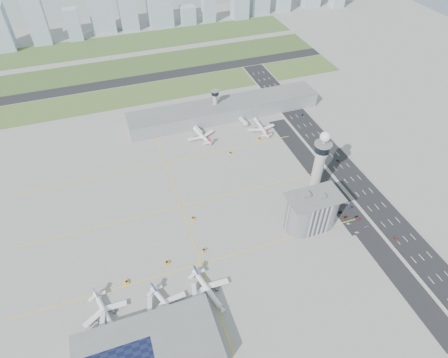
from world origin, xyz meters
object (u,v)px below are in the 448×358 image
object	(u,v)px
car_lot_4	(338,207)
car_hw_2	(303,115)
jet_bridge_far_0	(195,128)
jet_bridge_far_1	(240,119)
jet_bridge_near_0	(102,334)
airplane_near_a	(105,312)
car_lot_2	(345,217)
car_lot_6	(366,227)
tug_4	(230,153)
tug_1	(167,263)
admin_building	(312,211)
tug_5	(259,139)
airplane_near_c	(209,289)
car_lot_3	(340,212)
car_lot_7	(359,219)
car_lot_8	(356,216)
control_tower	(319,162)
car_hw_1	(338,161)
airplane_far_b	(261,125)
jet_bridge_near_1	(150,319)
tug_0	(127,282)
airplane_near_b	(167,304)
airplane_far_a	(201,133)
car_lot_1	(349,224)
car_lot_10	(347,203)
tug_3	(193,218)
car_hw_4	(270,92)
car_lot_0	(357,232)
car_hw_0	(396,239)
jet_bridge_near_2	(196,304)
car_lot_9	(351,207)
secondary_tower	(215,101)
car_lot_11	(342,197)
car_lot_5	(331,200)

from	to	relation	value
car_lot_4	car_hw_2	world-z (taller)	car_hw_2
jet_bridge_far_0	jet_bridge_far_1	size ratio (longest dim) A/B	1.00
jet_bridge_near_0	jet_bridge_far_0	distance (m)	224.66
airplane_near_a	jet_bridge_far_1	xyz separation A→B (m)	(161.68, 179.69, -2.07)
jet_bridge_near_0	car_lot_2	world-z (taller)	jet_bridge_near_0
jet_bridge_near_0	car_lot_6	bearing A→B (deg)	-74.18
airplane_near_a	tug_4	world-z (taller)	airplane_near_a
jet_bridge_far_0	tug_1	distance (m)	166.84
admin_building	tug_5	bearing A→B (deg)	86.67
airplane_near_c	car_lot_3	world-z (taller)	airplane_near_c
car_lot_6	jet_bridge_far_1	bearing A→B (deg)	4.42
airplane_near_a	car_lot_6	world-z (taller)	airplane_near_a
tug_4	car_lot_7	bearing A→B (deg)	-34.12
car_lot_2	car_lot_8	size ratio (longest dim) A/B	1.26
control_tower	car_hw_1	world-z (taller)	control_tower
airplane_near_a	airplane_far_b	world-z (taller)	airplane_far_b
jet_bridge_near_1	tug_0	xyz separation A→B (m)	(-10.51, 33.02, -1.86)
airplane_near_b	jet_bridge_far_0	distance (m)	201.31
car_lot_2	car_lot_4	size ratio (longest dim) A/B	1.27
airplane_far_a	jet_bridge_far_0	bearing A→B (deg)	-7.41
airplane_near_b	car_lot_4	xyz separation A→B (m)	(154.43, 41.77, -4.29)
jet_bridge_near_0	admin_building	bearing A→B (deg)	-66.70
car_hw_1	tug_4	bearing A→B (deg)	147.16
car_lot_4	car_lot_1	bearing A→B (deg)	-176.28
jet_bridge_near_0	jet_bridge_near_1	size ratio (longest dim) A/B	1.00
airplane_near_a	airplane_far_b	distance (m)	237.46
car_lot_10	tug_3	bearing A→B (deg)	87.28
car_lot_3	car_hw_4	bearing A→B (deg)	-10.27
airplane_far_b	car_lot_0	bearing A→B (deg)	-173.78
car_lot_0	car_hw_0	bearing A→B (deg)	-112.56
control_tower	car_lot_3	size ratio (longest dim) A/B	16.78
jet_bridge_near_2	tug_5	distance (m)	191.82
airplane_far_b	car_lot_9	world-z (taller)	airplane_far_b
jet_bridge_near_0	car_lot_7	xyz separation A→B (m)	(205.64, 29.82, -2.30)
secondary_tower	jet_bridge_near_2	distance (m)	227.30
car_hw_4	airplane_far_b	bearing A→B (deg)	-112.02
car_lot_0	car_hw_4	distance (m)	222.41
control_tower	car_lot_3	world-z (taller)	control_tower
car_lot_9	car_lot_11	world-z (taller)	car_lot_9
car_hw_1	car_hw_2	size ratio (longest dim) A/B	0.83
car_lot_5	car_hw_4	world-z (taller)	car_hw_4
car_lot_3	car_lot_9	size ratio (longest dim) A/B	1.06
jet_bridge_far_1	car_lot_6	distance (m)	176.90
airplane_far_a	car_lot_2	distance (m)	164.34
jet_bridge_near_2	tug_5	bearing A→B (deg)	-25.65
airplane_far_a	car_lot_4	bearing A→B (deg)	-163.64
car_lot_7	car_lot_8	distance (m)	3.06
jet_bridge_far_1	secondary_tower	bearing A→B (deg)	-139.29
airplane_far_a	airplane_far_b	bearing A→B (deg)	-111.71
tug_0	airplane_near_a	bearing A→B (deg)	36.94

